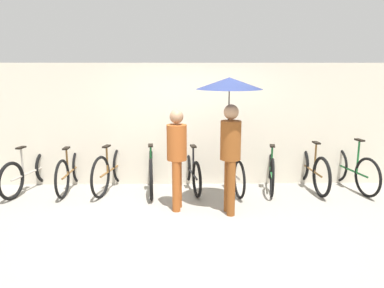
{
  "coord_description": "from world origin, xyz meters",
  "views": [
    {
      "loc": [
        -0.1,
        -5.27,
        2.29
      ],
      "look_at": [
        0.0,
        1.01,
        1.0
      ],
      "focal_mm": 35.0,
      "sensor_mm": 36.0,
      "label": 1
    }
  ],
  "objects_px": {
    "parked_bicycle_8": "(351,169)",
    "pedestrian_center": "(230,107)",
    "parked_bicycle_4": "(191,171)",
    "parked_bicycle_5": "(231,170)",
    "parked_bicycle_2": "(111,169)",
    "parked_bicycle_7": "(311,169)",
    "parked_bicycle_1": "(71,170)",
    "parked_bicycle_6": "(271,169)",
    "pedestrian_leading": "(177,152)",
    "parked_bicycle_0": "(30,172)",
    "parked_bicycle_3": "(151,170)"
  },
  "relations": [
    {
      "from": "parked_bicycle_2",
      "to": "pedestrian_center",
      "type": "xyz_separation_m",
      "value": [
        2.1,
        -1.16,
        1.29
      ]
    },
    {
      "from": "parked_bicycle_4",
      "to": "parked_bicycle_1",
      "type": "bearing_deg",
      "value": 79.94
    },
    {
      "from": "parked_bicycle_1",
      "to": "pedestrian_leading",
      "type": "bearing_deg",
      "value": -116.37
    },
    {
      "from": "parked_bicycle_4",
      "to": "parked_bicycle_5",
      "type": "bearing_deg",
      "value": -101.09
    },
    {
      "from": "parked_bicycle_0",
      "to": "parked_bicycle_6",
      "type": "relative_size",
      "value": 1.0
    },
    {
      "from": "parked_bicycle_2",
      "to": "parked_bicycle_8",
      "type": "bearing_deg",
      "value": -78.52
    },
    {
      "from": "parked_bicycle_7",
      "to": "pedestrian_leading",
      "type": "distance_m",
      "value": 2.81
    },
    {
      "from": "parked_bicycle_1",
      "to": "pedestrian_center",
      "type": "relative_size",
      "value": 0.78
    },
    {
      "from": "parked_bicycle_1",
      "to": "parked_bicycle_7",
      "type": "height_order",
      "value": "parked_bicycle_1"
    },
    {
      "from": "parked_bicycle_4",
      "to": "parked_bicycle_6",
      "type": "distance_m",
      "value": 1.53
    },
    {
      "from": "parked_bicycle_2",
      "to": "parked_bicycle_5",
      "type": "relative_size",
      "value": 0.97
    },
    {
      "from": "parked_bicycle_1",
      "to": "parked_bicycle_7",
      "type": "relative_size",
      "value": 0.97
    },
    {
      "from": "parked_bicycle_2",
      "to": "parked_bicycle_4",
      "type": "bearing_deg",
      "value": -77.96
    },
    {
      "from": "parked_bicycle_6",
      "to": "pedestrian_leading",
      "type": "relative_size",
      "value": 1.04
    },
    {
      "from": "parked_bicycle_3",
      "to": "parked_bicycle_5",
      "type": "xyz_separation_m",
      "value": [
        1.53,
        0.05,
        -0.01
      ]
    },
    {
      "from": "parked_bicycle_6",
      "to": "parked_bicycle_7",
      "type": "xyz_separation_m",
      "value": [
        0.76,
        -0.03,
        0.01
      ]
    },
    {
      "from": "parked_bicycle_2",
      "to": "parked_bicycle_6",
      "type": "relative_size",
      "value": 1.0
    },
    {
      "from": "parked_bicycle_5",
      "to": "pedestrian_center",
      "type": "bearing_deg",
      "value": 162.6
    },
    {
      "from": "parked_bicycle_3",
      "to": "parked_bicycle_5",
      "type": "height_order",
      "value": "parked_bicycle_3"
    },
    {
      "from": "parked_bicycle_2",
      "to": "parked_bicycle_6",
      "type": "height_order",
      "value": "parked_bicycle_2"
    },
    {
      "from": "parked_bicycle_1",
      "to": "parked_bicycle_6",
      "type": "xyz_separation_m",
      "value": [
        3.82,
        0.04,
        0.0
      ]
    },
    {
      "from": "parked_bicycle_4",
      "to": "parked_bicycle_6",
      "type": "height_order",
      "value": "parked_bicycle_4"
    },
    {
      "from": "pedestrian_center",
      "to": "parked_bicycle_5",
      "type": "bearing_deg",
      "value": 72.26
    },
    {
      "from": "parked_bicycle_4",
      "to": "parked_bicycle_5",
      "type": "xyz_separation_m",
      "value": [
        0.76,
        -0.01,
        0.02
      ]
    },
    {
      "from": "parked_bicycle_7",
      "to": "pedestrian_center",
      "type": "xyz_separation_m",
      "value": [
        -1.72,
        -1.17,
        1.3
      ]
    },
    {
      "from": "parked_bicycle_0",
      "to": "parked_bicycle_6",
      "type": "xyz_separation_m",
      "value": [
        4.58,
        0.08,
        0.01
      ]
    },
    {
      "from": "parked_bicycle_3",
      "to": "pedestrian_center",
      "type": "xyz_separation_m",
      "value": [
        1.34,
        -1.1,
        1.31
      ]
    },
    {
      "from": "parked_bicycle_2",
      "to": "parked_bicycle_8",
      "type": "height_order",
      "value": "same"
    },
    {
      "from": "parked_bicycle_2",
      "to": "parked_bicycle_4",
      "type": "height_order",
      "value": "parked_bicycle_4"
    },
    {
      "from": "parked_bicycle_2",
      "to": "pedestrian_leading",
      "type": "bearing_deg",
      "value": -117.89
    },
    {
      "from": "parked_bicycle_1",
      "to": "parked_bicycle_4",
      "type": "distance_m",
      "value": 2.29
    },
    {
      "from": "parked_bicycle_2",
      "to": "parked_bicycle_4",
      "type": "distance_m",
      "value": 1.52
    },
    {
      "from": "parked_bicycle_4",
      "to": "pedestrian_leading",
      "type": "relative_size",
      "value": 0.99
    },
    {
      "from": "parked_bicycle_8",
      "to": "pedestrian_center",
      "type": "relative_size",
      "value": 0.78
    },
    {
      "from": "parked_bicycle_7",
      "to": "pedestrian_leading",
      "type": "relative_size",
      "value": 1.05
    },
    {
      "from": "pedestrian_center",
      "to": "parked_bicycle_6",
      "type": "bearing_deg",
      "value": 43.0
    },
    {
      "from": "pedestrian_center",
      "to": "parked_bicycle_7",
      "type": "bearing_deg",
      "value": 25.8
    },
    {
      "from": "parked_bicycle_5",
      "to": "parked_bicycle_6",
      "type": "relative_size",
      "value": 1.03
    },
    {
      "from": "parked_bicycle_4",
      "to": "parked_bicycle_8",
      "type": "relative_size",
      "value": 0.98
    },
    {
      "from": "parked_bicycle_7",
      "to": "pedestrian_center",
      "type": "relative_size",
      "value": 0.81
    },
    {
      "from": "parked_bicycle_1",
      "to": "pedestrian_center",
      "type": "height_order",
      "value": "pedestrian_center"
    },
    {
      "from": "parked_bicycle_2",
      "to": "parked_bicycle_8",
      "type": "relative_size",
      "value": 1.02
    },
    {
      "from": "parked_bicycle_5",
      "to": "parked_bicycle_4",
      "type": "bearing_deg",
      "value": 81.18
    },
    {
      "from": "parked_bicycle_1",
      "to": "parked_bicycle_6",
      "type": "bearing_deg",
      "value": -88.38
    },
    {
      "from": "parked_bicycle_3",
      "to": "parked_bicycle_8",
      "type": "distance_m",
      "value": 3.82
    },
    {
      "from": "parked_bicycle_5",
      "to": "parked_bicycle_6",
      "type": "distance_m",
      "value": 0.77
    },
    {
      "from": "parked_bicycle_1",
      "to": "parked_bicycle_6",
      "type": "distance_m",
      "value": 3.82
    },
    {
      "from": "parked_bicycle_1",
      "to": "parked_bicycle_6",
      "type": "height_order",
      "value": "parked_bicycle_1"
    },
    {
      "from": "parked_bicycle_2",
      "to": "parked_bicycle_7",
      "type": "xyz_separation_m",
      "value": [
        3.81,
        0.0,
        -0.01
      ]
    },
    {
      "from": "parked_bicycle_7",
      "to": "parked_bicycle_2",
      "type": "bearing_deg",
      "value": 86.2
    }
  ]
}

